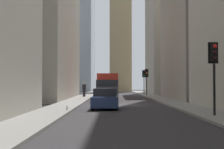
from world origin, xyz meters
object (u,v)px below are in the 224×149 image
Objects in this scene: delivery_truck at (108,86)px; sedan_navy at (105,99)px; traffic_light_midblock at (144,77)px; discarded_bottle at (67,108)px; traffic_light_far_junction at (147,76)px; pedestrian at (84,89)px; traffic_light_foreground at (214,61)px.

delivery_truck reaches higher than sedan_navy.
discarded_bottle is at bearing 165.61° from traffic_light_midblock.
traffic_light_midblock is 31.08m from discarded_bottle.
traffic_light_midblock is (14.39, -5.40, 1.39)m from delivery_truck.
traffic_light_far_junction is (-5.43, 0.17, -0.05)m from traffic_light_midblock.
sedan_navy is 15.93× the size of discarded_bottle.
discarded_bottle is at bearing 171.64° from delivery_truck.
traffic_light_far_junction is (21.82, -5.24, 2.14)m from sedan_navy.
traffic_light_far_junction is (8.95, -5.24, 1.34)m from delivery_truck.
sedan_navy is 18.00m from pedestrian.
traffic_light_midblock is 12.80m from pedestrian.
sedan_navy reaches higher than discarded_bottle.
traffic_light_foreground is 1.03× the size of traffic_light_far_junction.
traffic_light_foreground is at bearing -138.12° from sedan_navy.
delivery_truck is 1.73× the size of traffic_light_foreground.
traffic_light_foreground is at bearing -114.23° from discarded_bottle.
traffic_light_foreground is 2.11× the size of pedestrian.
traffic_light_foreground is at bearing -179.54° from traffic_light_midblock.
pedestrian is at bearing 19.78° from traffic_light_foreground.
traffic_light_midblock is at bearing -41.43° from pedestrian.
pedestrian is (17.75, 2.98, 0.44)m from sedan_navy.
traffic_light_midblock is 2.09× the size of pedestrian.
delivery_truck is 15.43m from traffic_light_midblock.
delivery_truck is at bearing 0.00° from sedan_navy.
delivery_truck is at bearing 159.41° from traffic_light_midblock.
delivery_truck is at bearing 16.46° from traffic_light_foreground.
traffic_light_midblock reaches higher than delivery_truck.
delivery_truck is 5.73m from pedestrian.
delivery_truck is 23.93× the size of discarded_bottle.
traffic_light_midblock is at bearing -14.39° from discarded_bottle.
pedestrian reaches higher than sedan_navy.
traffic_light_foreground is at bearing -160.22° from pedestrian.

